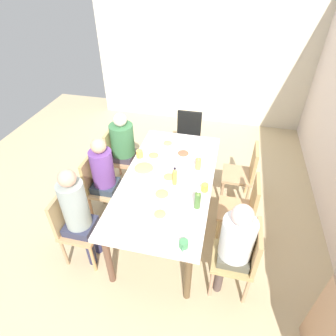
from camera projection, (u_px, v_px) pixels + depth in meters
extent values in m
plane|color=tan|center=(168.00, 224.00, 3.70)|extent=(7.13, 7.13, 0.00)
cube|color=beige|center=(205.00, 56.00, 5.24)|extent=(0.12, 4.18, 2.60)
cube|color=white|center=(168.00, 180.00, 3.24)|extent=(2.03, 1.02, 0.04)
cylinder|color=brown|center=(155.00, 158.00, 4.25)|extent=(0.07, 0.07, 0.74)
cylinder|color=brown|center=(108.00, 259.00, 2.84)|extent=(0.07, 0.07, 0.74)
cylinder|color=brown|center=(209.00, 165.00, 4.10)|extent=(0.07, 0.07, 0.74)
cylinder|color=brown|center=(188.00, 276.00, 2.69)|extent=(0.07, 0.07, 0.74)
cube|color=black|center=(187.00, 143.00, 4.44)|extent=(0.40, 0.40, 0.04)
cylinder|color=black|center=(198.00, 150.00, 4.68)|extent=(0.04, 0.04, 0.43)
cylinder|color=black|center=(178.00, 148.00, 4.74)|extent=(0.04, 0.04, 0.43)
cylinder|color=black|center=(195.00, 162.00, 4.42)|extent=(0.04, 0.04, 0.43)
cylinder|color=black|center=(174.00, 159.00, 4.48)|extent=(0.04, 0.04, 0.43)
cube|color=black|center=(189.00, 125.00, 4.44)|extent=(0.04, 0.38, 0.45)
cube|color=tan|center=(237.00, 175.00, 3.80)|extent=(0.40, 0.40, 0.04)
cylinder|color=tan|center=(247.00, 197.00, 3.78)|extent=(0.04, 0.04, 0.43)
cylinder|color=tan|center=(247.00, 182.00, 4.04)|extent=(0.04, 0.04, 0.43)
cylinder|color=tan|center=(222.00, 194.00, 3.84)|extent=(0.04, 0.04, 0.43)
cylinder|color=tan|center=(223.00, 178.00, 4.10)|extent=(0.04, 0.04, 0.43)
cube|color=tan|center=(254.00, 163.00, 3.63)|extent=(0.38, 0.04, 0.45)
cube|color=tan|center=(125.00, 159.00, 4.09)|extent=(0.40, 0.40, 0.04)
cylinder|color=tan|center=(119.00, 163.00, 4.39)|extent=(0.04, 0.04, 0.43)
cylinder|color=tan|center=(111.00, 177.00, 4.13)|extent=(0.04, 0.04, 0.43)
cylinder|color=tan|center=(140.00, 166.00, 4.33)|extent=(0.04, 0.04, 0.43)
cylinder|color=tan|center=(133.00, 180.00, 4.07)|extent=(0.04, 0.04, 0.43)
cube|color=tan|center=(111.00, 144.00, 3.98)|extent=(0.38, 0.04, 0.45)
cylinder|color=#453B42|center=(134.00, 169.00, 4.27)|extent=(0.09, 0.09, 0.45)
cylinder|color=#364044|center=(130.00, 175.00, 4.15)|extent=(0.09, 0.09, 0.45)
cube|color=#3D3742|center=(124.00, 156.00, 4.06)|extent=(0.30, 0.30, 0.10)
cylinder|color=#3C7547|center=(122.00, 140.00, 3.89)|extent=(0.33, 0.33, 0.45)
sphere|color=beige|center=(120.00, 120.00, 3.70)|extent=(0.18, 0.18, 0.18)
cube|color=tan|center=(82.00, 230.00, 3.05)|extent=(0.40, 0.40, 0.04)
cylinder|color=tan|center=(79.00, 229.00, 3.35)|extent=(0.04, 0.04, 0.43)
cylinder|color=tan|center=(64.00, 252.00, 3.09)|extent=(0.04, 0.04, 0.43)
cylinder|color=tan|center=(105.00, 234.00, 3.29)|extent=(0.04, 0.04, 0.43)
cylinder|color=tan|center=(93.00, 258.00, 3.03)|extent=(0.04, 0.04, 0.43)
cube|color=tan|center=(62.00, 212.00, 2.94)|extent=(0.38, 0.04, 0.45)
cylinder|color=navy|center=(96.00, 238.00, 3.23)|extent=(0.09, 0.09, 0.45)
cylinder|color=#2F2E4B|center=(90.00, 250.00, 3.10)|extent=(0.09, 0.09, 0.45)
cube|color=#31344C|center=(81.00, 226.00, 3.01)|extent=(0.30, 0.30, 0.10)
cylinder|color=#95A19B|center=(75.00, 205.00, 2.82)|extent=(0.26, 0.26, 0.54)
sphere|color=tan|center=(67.00, 178.00, 2.60)|extent=(0.18, 0.18, 0.18)
cube|color=tan|center=(235.00, 210.00, 3.28)|extent=(0.40, 0.40, 0.04)
cylinder|color=tan|center=(247.00, 237.00, 3.26)|extent=(0.04, 0.04, 0.43)
cylinder|color=tan|center=(247.00, 215.00, 3.52)|extent=(0.04, 0.04, 0.43)
cylinder|color=tan|center=(217.00, 231.00, 3.32)|extent=(0.04, 0.04, 0.43)
cylinder|color=tan|center=(220.00, 211.00, 3.58)|extent=(0.04, 0.04, 0.43)
cube|color=tan|center=(255.00, 198.00, 3.11)|extent=(0.38, 0.04, 0.45)
cube|color=tan|center=(232.00, 259.00, 2.76)|extent=(0.40, 0.40, 0.04)
cylinder|color=tan|center=(246.00, 291.00, 2.74)|extent=(0.04, 0.04, 0.43)
cylinder|color=tan|center=(246.00, 261.00, 3.00)|extent=(0.04, 0.04, 0.43)
cylinder|color=tan|center=(211.00, 283.00, 2.80)|extent=(0.04, 0.04, 0.43)
cylinder|color=tan|center=(215.00, 255.00, 3.06)|extent=(0.04, 0.04, 0.43)
cube|color=tan|center=(256.00, 248.00, 2.59)|extent=(0.38, 0.04, 0.45)
cylinder|color=brown|center=(219.00, 276.00, 2.85)|extent=(0.09, 0.09, 0.45)
cylinder|color=brown|center=(220.00, 263.00, 2.97)|extent=(0.09, 0.09, 0.45)
cube|color=#555344|center=(233.00, 255.00, 2.73)|extent=(0.30, 0.30, 0.10)
cylinder|color=silver|center=(237.00, 238.00, 2.56)|extent=(0.31, 0.31, 0.43)
sphere|color=beige|center=(243.00, 215.00, 2.38)|extent=(0.20, 0.20, 0.20)
cube|color=tan|center=(106.00, 189.00, 3.57)|extent=(0.40, 0.40, 0.04)
cylinder|color=tan|center=(102.00, 192.00, 3.87)|extent=(0.04, 0.04, 0.43)
cylinder|color=tan|center=(91.00, 209.00, 3.61)|extent=(0.04, 0.04, 0.43)
cylinder|color=tan|center=(125.00, 195.00, 3.81)|extent=(0.04, 0.04, 0.43)
cylinder|color=tan|center=(116.00, 213.00, 3.55)|extent=(0.04, 0.04, 0.43)
cube|color=tan|center=(90.00, 173.00, 3.46)|extent=(0.38, 0.04, 0.45)
cylinder|color=#332949|center=(118.00, 199.00, 3.75)|extent=(0.09, 0.09, 0.45)
cylinder|color=#363944|center=(113.00, 207.00, 3.62)|extent=(0.09, 0.09, 0.45)
cube|color=#2E3947|center=(106.00, 186.00, 3.54)|extent=(0.30, 0.30, 0.10)
cylinder|color=#6B3F90|center=(102.00, 168.00, 3.36)|extent=(0.27, 0.27, 0.47)
sphere|color=tan|center=(98.00, 146.00, 3.17)|extent=(0.18, 0.18, 0.18)
cylinder|color=silver|center=(160.00, 215.00, 2.76)|extent=(0.21, 0.21, 0.01)
ellipsoid|color=tan|center=(160.00, 214.00, 2.75)|extent=(0.12, 0.12, 0.02)
cylinder|color=white|center=(183.00, 154.00, 3.59)|extent=(0.25, 0.25, 0.01)
ellipsoid|color=#A85F41|center=(183.00, 153.00, 3.58)|extent=(0.14, 0.14, 0.02)
cylinder|color=silver|center=(169.00, 178.00, 3.21)|extent=(0.22, 0.22, 0.01)
ellipsoid|color=tan|center=(169.00, 177.00, 3.20)|extent=(0.12, 0.12, 0.02)
cylinder|color=beige|center=(162.00, 195.00, 2.99)|extent=(0.25, 0.25, 0.01)
ellipsoid|color=tan|center=(162.00, 194.00, 2.98)|extent=(0.14, 0.14, 0.02)
cylinder|color=white|center=(154.00, 156.00, 3.56)|extent=(0.23, 0.23, 0.01)
ellipsoid|color=tan|center=(154.00, 155.00, 3.54)|extent=(0.13, 0.13, 0.02)
cylinder|color=silver|center=(168.00, 144.00, 3.78)|extent=(0.22, 0.22, 0.01)
ellipsoid|color=tan|center=(168.00, 143.00, 3.77)|extent=(0.12, 0.12, 0.02)
cylinder|color=beige|center=(144.00, 171.00, 3.27)|extent=(0.27, 0.27, 0.08)
ellipsoid|color=tan|center=(144.00, 168.00, 3.25)|extent=(0.22, 0.22, 0.04)
cylinder|color=yellow|center=(205.00, 188.00, 3.03)|extent=(0.08, 0.08, 0.09)
torus|color=#E8CE4E|center=(204.00, 191.00, 2.99)|extent=(0.05, 0.01, 0.05)
cylinder|color=#4A9257|center=(184.00, 244.00, 2.45)|extent=(0.08, 0.08, 0.07)
torus|color=#508E63|center=(183.00, 249.00, 2.41)|extent=(0.05, 0.01, 0.05)
cylinder|color=#E5C14F|center=(140.00, 154.00, 3.53)|extent=(0.08, 0.08, 0.10)
torus|color=#E2CA46|center=(138.00, 156.00, 3.49)|extent=(0.05, 0.01, 0.05)
cylinder|color=white|center=(177.00, 167.00, 3.32)|extent=(0.08, 0.08, 0.09)
torus|color=white|center=(176.00, 170.00, 3.28)|extent=(0.05, 0.01, 0.05)
cylinder|color=gold|center=(175.00, 178.00, 3.09)|extent=(0.05, 0.05, 0.18)
cone|color=tan|center=(175.00, 170.00, 3.03)|extent=(0.05, 0.05, 0.03)
cylinder|color=black|center=(175.00, 169.00, 3.01)|extent=(0.03, 0.03, 0.01)
cylinder|color=tan|center=(198.00, 164.00, 3.32)|extent=(0.07, 0.07, 0.15)
cone|color=tan|center=(199.00, 158.00, 3.27)|extent=(0.06, 0.06, 0.03)
cylinder|color=white|center=(199.00, 157.00, 3.25)|extent=(0.03, 0.03, 0.01)
cylinder|color=#4B7536|center=(197.00, 201.00, 2.80)|extent=(0.06, 0.06, 0.18)
cone|color=#567C31|center=(198.00, 193.00, 2.74)|extent=(0.06, 0.06, 0.03)
cylinder|color=white|center=(198.00, 191.00, 2.73)|extent=(0.03, 0.03, 0.01)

